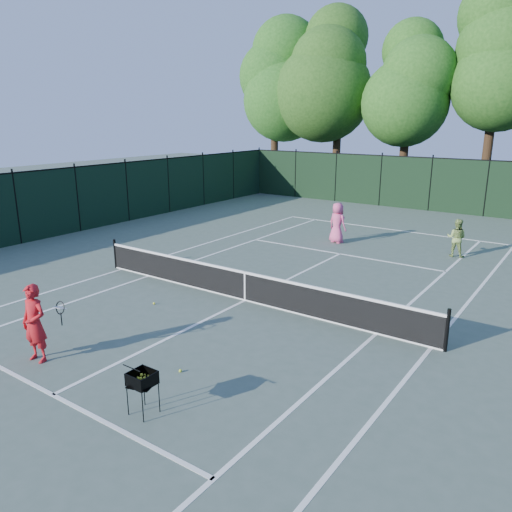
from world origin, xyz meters
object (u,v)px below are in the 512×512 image
Objects in this scene: ball_hopper at (142,379)px; loose_ball_midcourt at (154,303)px; player_pink at (337,223)px; loose_ball_near_cart at (180,371)px; coach at (35,323)px; player_green at (456,238)px.

ball_hopper reaches higher than loose_ball_midcourt.
player_pink is 12.56m from loose_ball_near_cart.
loose_ball_midcourt is at bearing 143.84° from loose_ball_near_cart.
player_pink is (0.60, 13.73, -0.02)m from coach.
player_green is 14.57m from ball_hopper.
player_green is (4.79, 0.63, -0.13)m from player_pink.
player_pink is 25.63× the size of loose_ball_midcourt.
ball_hopper is at bearing -45.51° from loose_ball_midcourt.
coach is at bearing 102.31° from player_pink.
player_green is at bearing 61.44° from coach.
coach is 4.03m from loose_ball_midcourt.
player_pink reaches higher than ball_hopper.
ball_hopper reaches higher than loose_ball_near_cart.
loose_ball_midcourt is (-0.42, 3.91, -0.86)m from coach.
loose_ball_midcourt is (-5.82, -10.44, -0.71)m from player_green.
player_pink is 2.07× the size of ball_hopper.
player_green is 11.98m from loose_ball_midcourt.
player_pink reaches higher than loose_ball_near_cart.
coach reaches higher than player_green.
ball_hopper is at bearing 116.70° from player_pink.
coach is at bearing 66.88° from player_green.
loose_ball_midcourt is (-1.02, -9.82, -0.84)m from player_pink.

